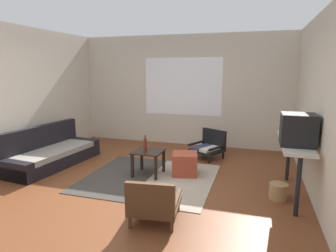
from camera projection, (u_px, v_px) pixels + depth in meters
name	position (u px, v px, depth m)	size (l,w,h in m)	color
ground_plane	(135.00, 189.00, 4.61)	(7.80, 7.80, 0.00)	brown
far_wall_with_window	(183.00, 91.00, 7.23)	(5.60, 0.13, 2.70)	beige
side_wall_right	(326.00, 109.00, 3.87)	(0.12, 6.60, 2.70)	beige
side_wall_left	(8.00, 98.00, 5.41)	(0.12, 6.60, 2.70)	beige
area_rug	(150.00, 178.00, 5.07)	(2.19, 2.03, 0.01)	#38332D
couch	(50.00, 154.00, 5.75)	(0.98, 2.04, 0.77)	black
coffee_table	(148.00, 156.00, 5.16)	(0.51, 0.51, 0.45)	black
armchair_by_window	(209.00, 145.00, 6.23)	(0.79, 0.77, 0.59)	black
armchair_striped_foreground	(154.00, 203.00, 3.56)	(0.66, 0.69, 0.59)	#472D19
ottoman_orange	(185.00, 164.00, 5.21)	(0.44, 0.44, 0.40)	#993D28
console_shelf	(294.00, 148.00, 4.24)	(0.40, 1.44, 0.84)	beige
crt_television	(298.00, 130.00, 3.97)	(0.45, 0.42, 0.44)	black
clay_vase	(293.00, 129.00, 4.53)	(0.21, 0.21, 0.32)	#935B38
glass_bottle	(145.00, 145.00, 5.08)	(0.06, 0.06, 0.29)	#5B2319
wicker_basket	(278.00, 191.00, 4.24)	(0.26, 0.26, 0.23)	#9E7A4C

